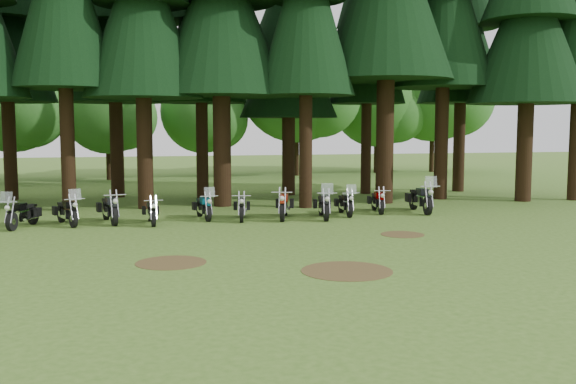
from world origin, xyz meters
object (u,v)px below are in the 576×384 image
motorcycle_4 (204,208)px  motorcycle_10 (421,200)px  motorcycle_1 (67,212)px  motorcycle_2 (110,209)px  motorcycle_9 (378,202)px  motorcycle_5 (242,208)px  motorcycle_3 (152,213)px  motorcycle_7 (324,206)px  motorcycle_8 (345,204)px  motorcycle_0 (22,215)px  motorcycle_6 (284,206)px

motorcycle_4 → motorcycle_10: bearing=-7.5°
motorcycle_1 → motorcycle_2: size_ratio=0.91×
motorcycle_2 → motorcycle_10: size_ratio=0.93×
motorcycle_9 → motorcycle_4: bearing=-167.3°
motorcycle_1 → motorcycle_4: (4.83, 0.26, -0.02)m
motorcycle_1 → motorcycle_4: size_ratio=1.03×
motorcycle_4 → motorcycle_5: 1.44m
motorcycle_3 → motorcycle_5: motorcycle_5 is taller
motorcycle_9 → motorcycle_5: bearing=-161.9°
motorcycle_2 → motorcycle_5: motorcycle_2 is taller
motorcycle_7 → motorcycle_10: bearing=19.9°
motorcycle_3 → motorcycle_10: size_ratio=0.80×
motorcycle_2 → motorcycle_4: bearing=-9.9°
motorcycle_5 → motorcycle_10: bearing=12.7°
motorcycle_3 → motorcycle_8: size_ratio=0.96×
motorcycle_0 → motorcycle_3: bearing=16.0°
motorcycle_3 → motorcycle_1: bearing=168.4°
motorcycle_0 → motorcycle_8: motorcycle_0 is taller
motorcycle_4 → motorcycle_5: size_ratio=0.99×
motorcycle_6 → motorcycle_8: 2.58m
motorcycle_8 → motorcycle_7: bearing=-142.8°
motorcycle_1 → motorcycle_7: bearing=-24.4°
motorcycle_4 → motorcycle_8: (5.50, -0.28, 0.00)m
motorcycle_5 → motorcycle_10: 7.38m
motorcycle_2 → motorcycle_3: size_ratio=1.17×
motorcycle_8 → motorcycle_9: bearing=23.4°
motorcycle_4 → motorcycle_7: size_ratio=0.90×
motorcycle_8 → motorcycle_10: bearing=7.1°
motorcycle_2 → motorcycle_6: (6.33, -0.52, -0.00)m
motorcycle_10 → motorcycle_7: bearing=-164.2°
motorcycle_2 → motorcycle_9: size_ratio=1.14×
motorcycle_7 → motorcycle_8: (1.10, 0.66, -0.05)m
motorcycle_5 → motorcycle_9: motorcycle_5 is taller
motorcycle_0 → motorcycle_7: motorcycle_7 is taller
motorcycle_6 → motorcycle_0: bearing=-162.9°
motorcycle_0 → motorcycle_3: (4.32, -0.26, -0.04)m
motorcycle_3 → motorcycle_9: motorcycle_9 is taller
motorcycle_3 → motorcycle_9: size_ratio=0.98×
motorcycle_0 → motorcycle_8: (11.77, 0.20, -0.02)m
motorcycle_4 → motorcycle_10: (8.73, -0.25, 0.09)m
motorcycle_5 → motorcycle_7: size_ratio=0.91×
motorcycle_9 → motorcycle_3: bearing=-162.9°
motorcycle_4 → motorcycle_7: bearing=-17.9°
motorcycle_3 → motorcycle_10: (10.67, 0.50, 0.11)m
motorcycle_1 → motorcycle_7: 9.26m
motorcycle_9 → motorcycle_7: bearing=-145.7°
motorcycle_0 → motorcycle_10: motorcycle_10 is taller
motorcycle_1 → motorcycle_7: motorcycle_7 is taller
motorcycle_6 → motorcycle_9: 4.18m
motorcycle_1 → motorcycle_6: size_ratio=0.94×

